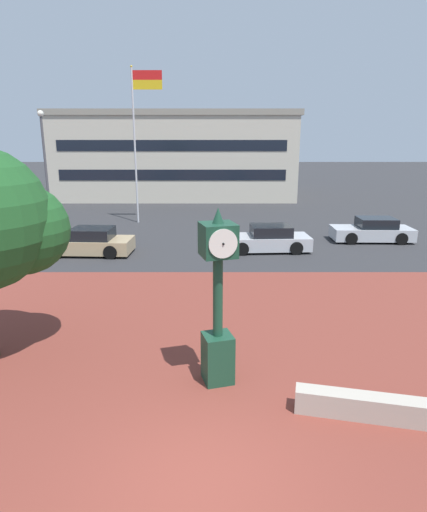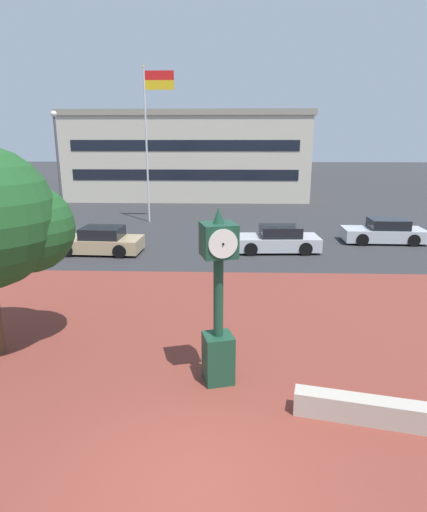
{
  "view_description": "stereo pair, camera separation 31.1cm",
  "coord_description": "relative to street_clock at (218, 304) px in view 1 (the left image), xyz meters",
  "views": [
    {
      "loc": [
        0.27,
        -5.8,
        5.4
      ],
      "look_at": [
        0.26,
        3.13,
        2.99
      ],
      "focal_mm": 30.65,
      "sensor_mm": 36.0,
      "label": 1
    },
    {
      "loc": [
        0.58,
        -5.79,
        5.4
      ],
      "look_at": [
        0.26,
        3.13,
        2.99
      ],
      "focal_mm": 30.65,
      "sensor_mm": 36.0,
      "label": 2
    }
  ],
  "objects": [
    {
      "name": "car_street_near",
      "position": [
        8.52,
        14.16,
        -1.32
      ],
      "size": [
        4.25,
        1.92,
        1.28
      ],
      "rotation": [
        0.0,
        0.0,
        1.55
      ],
      "color": "#B7BABF",
      "rests_on": "ground"
    },
    {
      "name": "civic_building",
      "position": [
        -3.57,
        34.48,
        1.99
      ],
      "size": [
        21.71,
        12.52,
        7.74
      ],
      "color": "beige",
      "rests_on": "ground"
    },
    {
      "name": "street_lamp_post",
      "position": [
        -10.03,
        17.3,
        2.34
      ],
      "size": [
        0.36,
        0.36,
        6.96
      ],
      "color": "#4C4C51",
      "rests_on": "ground"
    },
    {
      "name": "plaza_brick_paving",
      "position": [
        -0.37,
        0.62,
        -1.88
      ],
      "size": [
        44.0,
        15.61,
        0.01
      ],
      "primitive_type": "cube",
      "color": "brown",
      "rests_on": "ground"
    },
    {
      "name": "ground_plane",
      "position": [
        -0.37,
        -3.19,
        -1.89
      ],
      "size": [
        200.0,
        200.0,
        0.0
      ],
      "primitive_type": "plane",
      "color": "#2D2D30"
    },
    {
      "name": "flagpole_primary",
      "position": [
        -4.87,
        19.69,
        4.01
      ],
      "size": [
        1.93,
        0.14,
        9.71
      ],
      "color": "silver",
      "rests_on": "ground"
    },
    {
      "name": "car_street_far",
      "position": [
        2.58,
        12.06,
        -1.32
      ],
      "size": [
        4.3,
        2.06,
        1.28
      ],
      "rotation": [
        0.0,
        0.0,
        1.62
      ],
      "color": "#B7BABF",
      "rests_on": "ground"
    },
    {
      "name": "car_street_mid",
      "position": [
        -6.04,
        11.43,
        -1.32
      ],
      "size": [
        4.2,
        2.08,
        1.28
      ],
      "rotation": [
        0.0,
        0.0,
        1.52
      ],
      "color": "tan",
      "rests_on": "ground"
    },
    {
      "name": "planter_wall",
      "position": [
        3.15,
        -1.45,
        -1.64
      ],
      "size": [
        3.21,
        1.1,
        0.5
      ],
      "primitive_type": "cube",
      "rotation": [
        0.0,
        0.0,
        -0.22
      ],
      "color": "#ADA393",
      "rests_on": "ground"
    },
    {
      "name": "street_clock",
      "position": [
        0.0,
        0.0,
        0.0
      ],
      "size": [
        0.88,
        0.91,
        4.02
      ],
      "rotation": [
        0.0,
        0.0,
        0.28
      ],
      "color": "#19422D",
      "rests_on": "ground"
    }
  ]
}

